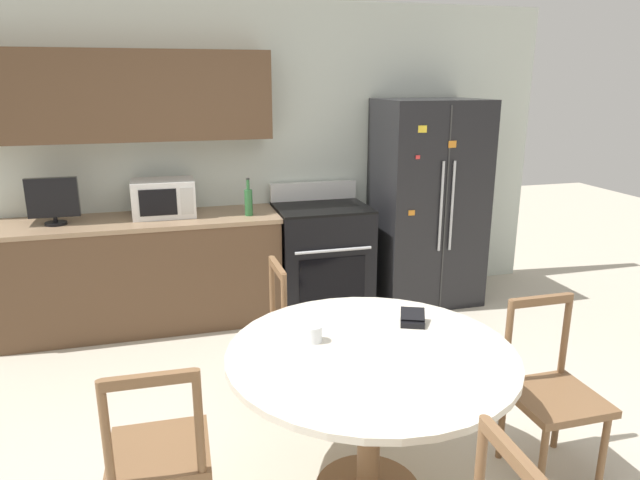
% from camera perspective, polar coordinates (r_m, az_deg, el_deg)
% --- Properties ---
extents(back_wall, '(5.20, 0.44, 2.60)m').
position_cam_1_polar(back_wall, '(4.95, -9.06, 9.64)').
color(back_wall, silver).
rests_on(back_wall, ground_plane).
extents(kitchen_counter, '(2.24, 0.64, 0.90)m').
position_cam_1_polar(kitchen_counter, '(4.84, -17.49, -3.16)').
color(kitchen_counter, brown).
rests_on(kitchen_counter, ground_plane).
extents(refrigerator, '(0.89, 0.72, 1.80)m').
position_cam_1_polar(refrigerator, '(5.17, 10.65, 3.67)').
color(refrigerator, black).
rests_on(refrigerator, ground_plane).
extents(oven_range, '(0.78, 0.68, 1.08)m').
position_cam_1_polar(oven_range, '(4.97, 0.18, -1.69)').
color(oven_range, black).
rests_on(oven_range, ground_plane).
extents(microwave, '(0.48, 0.35, 0.29)m').
position_cam_1_polar(microwave, '(4.74, -15.36, 4.08)').
color(microwave, white).
rests_on(microwave, kitchen_counter).
extents(countertop_tv, '(0.37, 0.16, 0.36)m').
position_cam_1_polar(countertop_tv, '(4.73, -25.15, 3.65)').
color(countertop_tv, black).
rests_on(countertop_tv, kitchen_counter).
extents(counter_bottle, '(0.06, 0.06, 0.30)m').
position_cam_1_polar(counter_bottle, '(4.63, -7.16, 3.85)').
color(counter_bottle, '#2D6B38').
rests_on(counter_bottle, kitchen_counter).
extents(dining_table, '(1.33, 1.33, 0.77)m').
position_cam_1_polar(dining_table, '(2.72, 5.01, -13.41)').
color(dining_table, beige).
rests_on(dining_table, ground_plane).
extents(dining_chair_left, '(0.43, 0.43, 0.90)m').
position_cam_1_polar(dining_chair_left, '(2.66, -15.79, -20.04)').
color(dining_chair_left, brown).
rests_on(dining_chair_left, ground_plane).
extents(dining_chair_right, '(0.42, 0.42, 0.90)m').
position_cam_1_polar(dining_chair_right, '(3.19, 22.15, -14.10)').
color(dining_chair_right, brown).
rests_on(dining_chair_right, ground_plane).
extents(dining_chair_far, '(0.43, 0.43, 0.90)m').
position_cam_1_polar(dining_chair_far, '(3.61, -1.64, -9.29)').
color(dining_chair_far, brown).
rests_on(dining_chair_far, ground_plane).
extents(candle_glass, '(0.08, 0.08, 0.08)m').
position_cam_1_polar(candle_glass, '(2.72, -0.59, -9.45)').
color(candle_glass, silver).
rests_on(candle_glass, dining_table).
extents(wallet, '(0.16, 0.16, 0.07)m').
position_cam_1_polar(wallet, '(2.94, 9.24, -7.80)').
color(wallet, black).
rests_on(wallet, dining_table).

